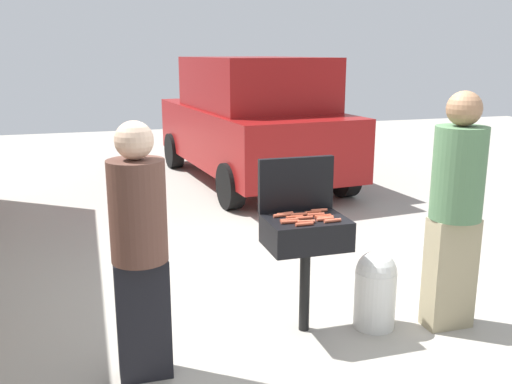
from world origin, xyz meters
TOP-DOWN VIEW (x-y plane):
  - ground_plane at (0.00, 0.00)m, footprint 24.00×24.00m
  - bbq_grill at (-0.15, -0.10)m, footprint 0.60×0.44m
  - grill_lid_open at (-0.15, 0.12)m, footprint 0.60×0.05m
  - hot_dog_0 at (-0.31, -0.18)m, footprint 0.13×0.04m
  - hot_dog_1 at (-0.05, -0.00)m, footprint 0.13×0.03m
  - hot_dog_2 at (-0.18, -0.02)m, footprint 0.13×0.03m
  - hot_dog_3 at (-0.30, -0.14)m, footprint 0.13×0.03m
  - hot_dog_4 at (-0.06, -0.07)m, footprint 0.13×0.04m
  - hot_dog_5 at (-0.00, -0.24)m, footprint 0.13×0.03m
  - hot_dog_6 at (-0.04, -0.19)m, footprint 0.13×0.03m
  - hot_dog_7 at (-0.02, -0.12)m, footprint 0.13×0.03m
  - hot_dog_8 at (-0.02, -0.16)m, footprint 0.13×0.03m
  - hot_dog_9 at (-0.19, -0.21)m, footprint 0.13×0.04m
  - hot_dog_10 at (-0.17, -0.12)m, footprint 0.13×0.03m
  - hot_dog_11 at (-0.23, -0.08)m, footprint 0.13×0.03m
  - hot_dog_12 at (-0.27, 0.02)m, footprint 0.13×0.04m
  - hot_dog_13 at (-0.31, -0.01)m, footprint 0.13×0.03m
  - hot_dog_14 at (-0.23, -0.26)m, footprint 0.13×0.03m
  - hot_dog_15 at (0.01, 0.04)m, footprint 0.13×0.03m
  - propane_tank at (0.40, -0.20)m, footprint 0.32×0.32m
  - person_left at (-1.39, -0.39)m, footprint 0.36×0.36m
  - person_right at (0.95, -0.35)m, footprint 0.38×0.38m
  - parked_minivan at (0.93, 5.01)m, footprint 2.38×4.56m

SIDE VIEW (x-z plane):
  - ground_plane at x=0.00m, z-range 0.00..0.00m
  - propane_tank at x=0.40m, z-range 0.01..0.63m
  - bbq_grill at x=-0.15m, z-range 0.31..1.21m
  - hot_dog_0 at x=-0.31m, z-range 0.90..0.93m
  - hot_dog_1 at x=-0.05m, z-range 0.90..0.93m
  - hot_dog_2 at x=-0.18m, z-range 0.90..0.93m
  - hot_dog_3 at x=-0.30m, z-range 0.90..0.93m
  - hot_dog_4 at x=-0.06m, z-range 0.90..0.93m
  - hot_dog_5 at x=0.00m, z-range 0.90..0.93m
  - hot_dog_6 at x=-0.04m, z-range 0.90..0.93m
  - hot_dog_7 at x=-0.02m, z-range 0.90..0.93m
  - hot_dog_8 at x=-0.02m, z-range 0.90..0.93m
  - hot_dog_9 at x=-0.19m, z-range 0.90..0.93m
  - hot_dog_10 at x=-0.17m, z-range 0.90..0.93m
  - hot_dog_11 at x=-0.23m, z-range 0.90..0.93m
  - hot_dog_12 at x=-0.27m, z-range 0.90..0.93m
  - hot_dog_13 at x=-0.31m, z-range 0.90..0.93m
  - hot_dog_14 at x=-0.23m, z-range 0.90..0.93m
  - hot_dog_15 at x=0.01m, z-range 0.90..0.93m
  - person_left at x=-1.39m, z-range 0.07..1.77m
  - person_right at x=0.95m, z-range 0.08..1.91m
  - parked_minivan at x=0.93m, z-range 0.02..2.04m
  - grill_lid_open at x=-0.15m, z-range 0.90..1.32m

